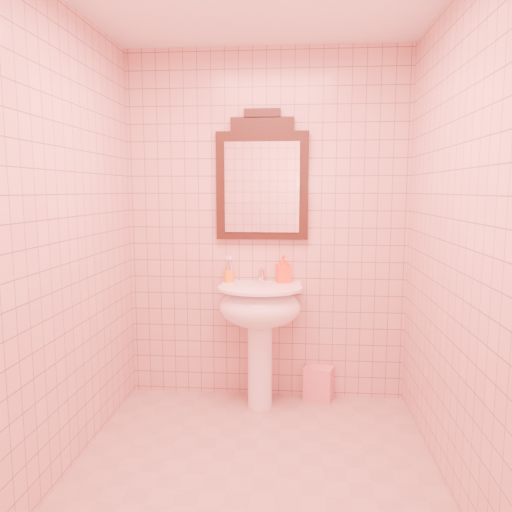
# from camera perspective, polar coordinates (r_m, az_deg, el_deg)

# --- Properties ---
(floor) EXTENTS (2.20, 2.20, 0.00)m
(floor) POSITION_cam_1_polar(r_m,az_deg,el_deg) (2.90, -0.39, -23.96)
(floor) COLOR tan
(floor) RESTS_ON ground
(back_wall) EXTENTS (2.00, 0.02, 2.50)m
(back_wall) POSITION_cam_1_polar(r_m,az_deg,el_deg) (3.58, 1.17, 3.27)
(back_wall) COLOR #D7A396
(back_wall) RESTS_ON floor
(pedestal_sink) EXTENTS (0.58, 0.58, 0.86)m
(pedestal_sink) POSITION_cam_1_polar(r_m,az_deg,el_deg) (3.45, 0.44, -6.80)
(pedestal_sink) COLOR white
(pedestal_sink) RESTS_ON floor
(faucet) EXTENTS (0.04, 0.16, 0.11)m
(faucet) POSITION_cam_1_polar(r_m,az_deg,el_deg) (3.53, 0.61, -2.18)
(faucet) COLOR white
(faucet) RESTS_ON pedestal_sink
(mirror) EXTENTS (0.65, 0.06, 0.91)m
(mirror) POSITION_cam_1_polar(r_m,az_deg,el_deg) (3.55, 0.71, 8.68)
(mirror) COLOR black
(mirror) RESTS_ON back_wall
(toothbrush_cup) EXTENTS (0.07, 0.07, 0.16)m
(toothbrush_cup) POSITION_cam_1_polar(r_m,az_deg,el_deg) (3.57, -3.09, -2.25)
(toothbrush_cup) COLOR orange
(toothbrush_cup) RESTS_ON pedestal_sink
(soap_dispenser) EXTENTS (0.11, 0.12, 0.20)m
(soap_dispenser) POSITION_cam_1_polar(r_m,az_deg,el_deg) (3.54, 3.11, -1.48)
(soap_dispenser) COLOR #FF3C15
(soap_dispenser) RESTS_ON pedestal_sink
(towel) EXTENTS (0.23, 0.19, 0.24)m
(towel) POSITION_cam_1_polar(r_m,az_deg,el_deg) (3.78, 7.17, -14.20)
(towel) COLOR pink
(towel) RESTS_ON floor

